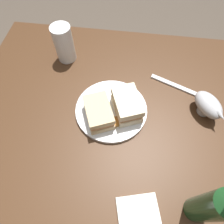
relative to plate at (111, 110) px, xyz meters
The scene contains 13 objects.
ground_plane 0.74m from the plate, 75.54° to the right, with size 6.00×6.00×0.00m, color #4C4238.
dining_table 0.38m from the plate, 75.54° to the right, with size 1.05×0.92×0.74m, color #422816.
plate is the anchor object (origin of this frame).
sandwich_half_left 0.06m from the plate, 133.90° to the right, with size 0.12×0.14×0.06m.
sandwich_half_right 0.07m from the plate, ahead, with size 0.12×0.14×0.07m.
potato_wedge_front 0.06m from the plate, 56.04° to the right, with size 0.04×0.02×0.01m, color #AD702D.
potato_wedge_middle 0.05m from the plate, 54.39° to the right, with size 0.04×0.02×0.02m, color gold.
potato_wedge_back 0.06m from the plate, 64.56° to the right, with size 0.05×0.02×0.02m, color #AD702D.
pint_glass 0.31m from the plate, 132.94° to the left, with size 0.07×0.07×0.14m.
gravy_boat 0.32m from the plate, ahead, with size 0.12×0.13×0.07m.
cider_bottle 0.39m from the plate, 46.33° to the right, with size 0.06×0.06×0.28m.
napkin 0.32m from the plate, 69.48° to the right, with size 0.11×0.09×0.01m, color silver.
fork 0.26m from the plate, 32.68° to the left, with size 0.18×0.02×0.01m, color silver.
Camera 1 is at (0.04, -0.30, 1.32)m, focal length 31.54 mm.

